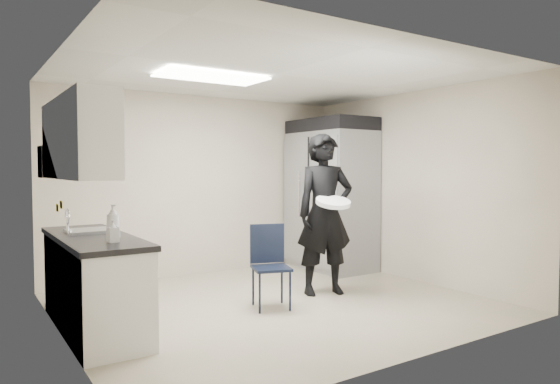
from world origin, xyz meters
TOP-DOWN VIEW (x-y plane):
  - floor at (0.00, 0.00)m, footprint 4.50×4.50m
  - ceiling at (0.00, 0.00)m, footprint 4.50×4.50m
  - back_wall at (0.00, 2.00)m, footprint 4.50×0.00m
  - left_wall at (-2.25, 0.00)m, footprint 0.00×4.00m
  - right_wall at (2.25, 0.00)m, footprint 0.00×4.00m
  - ceiling_panel at (-0.60, 0.40)m, footprint 1.20×0.60m
  - lower_counter at (-1.95, 0.20)m, footprint 0.60×1.90m
  - countertop at (-1.95, 0.20)m, footprint 0.64×1.95m
  - sink at (-1.93, 0.45)m, footprint 0.42×0.40m
  - faucet at (-2.13, 0.45)m, footprint 0.02×0.02m
  - upper_cabinets at (-2.08, 0.20)m, footprint 0.35×1.80m
  - towel_dispenser at (-2.14, 1.35)m, footprint 0.22×0.30m
  - notice_sticker_left at (-2.24, 0.10)m, footprint 0.00×0.12m
  - notice_sticker_right at (-2.24, 0.30)m, footprint 0.00×0.12m
  - commercial_fridge at (1.83, 1.27)m, footprint 0.80×1.35m
  - fridge_compressor at (1.83, 1.27)m, footprint 0.80×1.35m
  - folding_chair at (-0.14, -0.11)m, footprint 0.50×0.50m
  - man_tuxedo at (0.76, 0.07)m, footprint 0.83×0.66m
  - bucket_lid at (0.69, -0.17)m, footprint 0.51×0.51m
  - soap_bottle_a at (-1.88, -0.24)m, footprint 0.15×0.15m
  - soap_bottle_b at (-1.91, -0.36)m, footprint 0.10×0.10m

SIDE VIEW (x-z plane):
  - floor at x=0.00m, z-range 0.00..0.00m
  - lower_counter at x=-1.95m, z-range 0.00..0.86m
  - folding_chair at x=-0.14m, z-range 0.00..0.89m
  - sink at x=-1.93m, z-range 0.80..0.94m
  - countertop at x=-1.95m, z-range 0.86..0.91m
  - man_tuxedo at x=0.76m, z-range 0.00..1.97m
  - soap_bottle_b at x=-1.91m, z-range 0.91..1.11m
  - faucet at x=-2.13m, z-range 0.90..1.14m
  - commercial_fridge at x=1.83m, z-range 0.00..2.10m
  - soap_bottle_a at x=-1.88m, z-range 0.91..1.23m
  - bucket_lid at x=0.69m, z-range 1.12..1.18m
  - notice_sticker_right at x=-2.24m, z-range 1.15..1.21m
  - notice_sticker_left at x=-2.24m, z-range 1.19..1.25m
  - back_wall at x=0.00m, z-range -0.95..3.55m
  - left_wall at x=-2.25m, z-range -0.70..3.30m
  - right_wall at x=2.25m, z-range -0.70..3.30m
  - towel_dispenser at x=-2.14m, z-range 1.45..1.80m
  - upper_cabinets at x=-2.08m, z-range 1.45..2.20m
  - fridge_compressor at x=1.83m, z-range 2.10..2.30m
  - ceiling_panel at x=-0.60m, z-range 2.56..2.58m
  - ceiling at x=0.00m, z-range 2.60..2.60m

